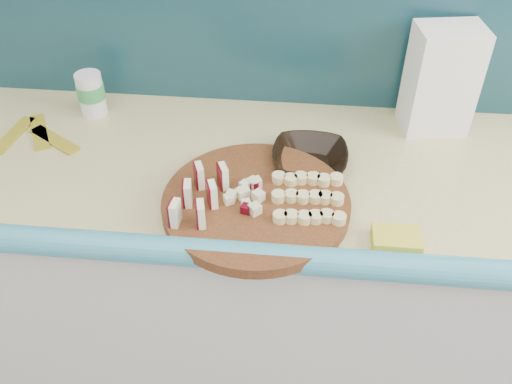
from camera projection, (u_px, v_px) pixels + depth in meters
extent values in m
cube|color=silver|center=(224.00, 288.00, 1.66)|extent=(2.20, 0.60, 0.88)
cube|color=#E8D688|center=(217.00, 166.00, 1.37)|extent=(2.20, 0.60, 0.03)
cube|color=teal|center=(194.00, 257.00, 1.14)|extent=(2.20, 0.06, 0.03)
cube|color=teal|center=(229.00, 10.00, 1.41)|extent=(2.20, 0.02, 0.50)
cylinder|color=#42210E|center=(256.00, 204.00, 1.22)|extent=(0.43, 0.43, 0.03)
cube|color=#FBF4C9|center=(176.00, 213.00, 1.14)|extent=(0.02, 0.04, 0.06)
cube|color=#4F0510|center=(171.00, 213.00, 1.14)|extent=(0.01, 0.03, 0.06)
cube|color=#FBF4C9|center=(188.00, 194.00, 1.19)|extent=(0.02, 0.04, 0.06)
cube|color=#4F0510|center=(184.00, 194.00, 1.19)|extent=(0.01, 0.03, 0.06)
cube|color=#FBF4C9|center=(200.00, 176.00, 1.23)|extent=(0.02, 0.04, 0.06)
cube|color=#4F0510|center=(196.00, 175.00, 1.23)|extent=(0.01, 0.03, 0.06)
cube|color=#FBF4C9|center=(201.00, 214.00, 1.14)|extent=(0.02, 0.04, 0.06)
cube|color=#4F0510|center=(197.00, 214.00, 1.14)|extent=(0.01, 0.03, 0.06)
cube|color=#FBF4C9|center=(213.00, 194.00, 1.18)|extent=(0.02, 0.04, 0.06)
cube|color=#4F0510|center=(209.00, 194.00, 1.18)|extent=(0.01, 0.03, 0.06)
cube|color=#FBF4C9|center=(224.00, 176.00, 1.23)|extent=(0.02, 0.04, 0.06)
cube|color=#4F0510|center=(219.00, 176.00, 1.23)|extent=(0.01, 0.03, 0.06)
cube|color=beige|center=(249.00, 195.00, 1.21)|extent=(0.02, 0.02, 0.02)
cube|color=beige|center=(251.00, 193.00, 1.21)|extent=(0.02, 0.02, 0.02)
cube|color=#4F0510|center=(251.00, 189.00, 1.22)|extent=(0.02, 0.02, 0.02)
cube|color=beige|center=(245.00, 192.00, 1.22)|extent=(0.02, 0.02, 0.02)
cube|color=beige|center=(241.00, 190.00, 1.22)|extent=(0.02, 0.02, 0.02)
cube|color=beige|center=(234.00, 191.00, 1.22)|extent=(0.02, 0.02, 0.02)
cube|color=beige|center=(239.00, 195.00, 1.21)|extent=(0.02, 0.02, 0.02)
cube|color=beige|center=(236.00, 198.00, 1.20)|extent=(0.02, 0.02, 0.02)
cube|color=#4F0510|center=(237.00, 203.00, 1.19)|extent=(0.02, 0.02, 0.02)
cube|color=beige|center=(244.00, 200.00, 1.20)|extent=(0.02, 0.02, 0.02)
cube|color=beige|center=(249.00, 201.00, 1.19)|extent=(0.02, 0.02, 0.02)
cube|color=beige|center=(248.00, 197.00, 1.21)|extent=(0.02, 0.02, 0.02)
cylinder|color=beige|center=(280.00, 216.00, 1.16)|extent=(0.03, 0.03, 0.02)
cylinder|color=beige|center=(291.00, 216.00, 1.16)|extent=(0.03, 0.03, 0.02)
cylinder|color=beige|center=(303.00, 217.00, 1.16)|extent=(0.03, 0.03, 0.02)
cylinder|color=beige|center=(315.00, 217.00, 1.16)|extent=(0.03, 0.03, 0.02)
cylinder|color=beige|center=(327.00, 217.00, 1.16)|extent=(0.03, 0.03, 0.02)
cylinder|color=beige|center=(339.00, 218.00, 1.16)|extent=(0.03, 0.03, 0.02)
cylinder|color=beige|center=(280.00, 197.00, 1.21)|extent=(0.03, 0.03, 0.02)
cylinder|color=beige|center=(291.00, 197.00, 1.21)|extent=(0.03, 0.03, 0.02)
cylinder|color=beige|center=(303.00, 197.00, 1.21)|extent=(0.03, 0.03, 0.02)
cylinder|color=beige|center=(314.00, 197.00, 1.20)|extent=(0.03, 0.03, 0.02)
cylinder|color=beige|center=(326.00, 198.00, 1.20)|extent=(0.03, 0.03, 0.02)
cylinder|color=beige|center=(337.00, 198.00, 1.20)|extent=(0.03, 0.03, 0.02)
cylinder|color=beige|center=(280.00, 178.00, 1.25)|extent=(0.03, 0.03, 0.02)
cylinder|color=beige|center=(291.00, 179.00, 1.25)|extent=(0.03, 0.03, 0.02)
cylinder|color=beige|center=(302.00, 179.00, 1.25)|extent=(0.03, 0.03, 0.02)
cylinder|color=beige|center=(313.00, 179.00, 1.25)|extent=(0.03, 0.03, 0.02)
cylinder|color=beige|center=(324.00, 180.00, 1.25)|extent=(0.03, 0.03, 0.02)
cylinder|color=beige|center=(335.00, 180.00, 1.25)|extent=(0.03, 0.03, 0.02)
imported|color=black|center=(310.00, 159.00, 1.33)|extent=(0.18, 0.18, 0.04)
cube|color=white|center=(441.00, 80.00, 1.38)|extent=(0.17, 0.14, 0.27)
cylinder|color=white|center=(91.00, 94.00, 1.48)|extent=(0.07, 0.07, 0.12)
cylinder|color=green|center=(91.00, 91.00, 1.47)|extent=(0.07, 0.07, 0.04)
cube|color=yellow|center=(396.00, 240.00, 1.14)|extent=(0.10, 0.07, 0.03)
cube|color=gold|center=(13.00, 135.00, 1.43)|extent=(0.06, 0.16, 0.01)
cube|color=gold|center=(40.00, 132.00, 1.44)|extent=(0.11, 0.16, 0.01)
cube|color=gold|center=(54.00, 140.00, 1.42)|extent=(0.15, 0.12, 0.01)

